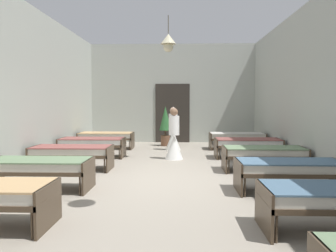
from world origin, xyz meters
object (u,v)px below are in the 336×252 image
Objects in this scene: bed_right_row_5 at (237,137)px; bed_right_row_2 at (290,168)px; bed_left_row_2 at (39,166)px; bed_left_row_4 at (92,143)px; nurse_near_aisle at (174,141)px; bed_right_row_3 at (264,153)px; potted_plant at (165,123)px; bed_left_row_5 at (106,136)px; nurse_mid_aisle at (173,135)px; bed_right_row_4 at (248,143)px; bed_left_row_3 at (72,152)px.

bed_right_row_2 is at bearing -90.00° from bed_right_row_5.
bed_left_row_4 is (0.00, 3.80, 0.00)m from bed_left_row_2.
nurse_near_aisle is at bearing 55.30° from bed_left_row_2.
bed_left_row_2 is 1.00× the size of bed_right_row_3.
bed_right_row_5 is 1.27× the size of potted_plant.
bed_left_row_4 is 1.90m from bed_left_row_5.
nurse_mid_aisle is at bearing -7.40° from bed_left_row_5.
bed_right_row_5 is (4.60, 1.90, 0.00)m from bed_left_row_4.
bed_right_row_3 and bed_right_row_4 have the same top height.
bed_right_row_2 is at bearing -91.98° from nurse_near_aisle.
bed_left_row_3 is 1.28× the size of nurse_mid_aisle.
bed_right_row_3 is 1.90m from bed_right_row_4.
nurse_mid_aisle reaches higher than bed_left_row_5.
potted_plant is (-0.32, 1.18, 0.34)m from nurse_mid_aisle.
bed_left_row_2 and bed_right_row_5 have the same top height.
bed_right_row_4 is 1.90m from bed_right_row_5.
nurse_mid_aisle is at bearing 112.41° from bed_right_row_2.
bed_right_row_2 and bed_left_row_5 have the same top height.
bed_left_row_5 is 2.40m from nurse_mid_aisle.
nurse_near_aisle is at bearing -6.44° from bed_left_row_4.
bed_left_row_4 is 4.60m from bed_right_row_4.
potted_plant is (2.06, 6.58, 0.44)m from bed_left_row_2.
bed_right_row_3 is 1.00× the size of bed_left_row_5.
nurse_near_aisle is (-2.16, -0.28, 0.09)m from bed_right_row_4.
bed_left_row_3 is 4.60m from bed_right_row_3.
bed_right_row_4 is (4.60, 3.80, 0.00)m from bed_left_row_2.
bed_left_row_5 is at bearing 90.00° from bed_left_row_3.
bed_left_row_2 is 1.00× the size of bed_left_row_3.
bed_left_row_3 is 1.00× the size of bed_left_row_4.
bed_right_row_4 is (0.00, 1.90, 0.00)m from bed_right_row_3.
bed_right_row_2 is 1.27× the size of potted_plant.
bed_right_row_2 is at bearing -19.44° from nurse_mid_aisle.
bed_left_row_2 is 4.29m from nurse_near_aisle.
nurse_mid_aisle is at bearing 66.24° from bed_left_row_2.
nurse_mid_aisle is (2.37, -0.31, 0.09)m from bed_left_row_5.
bed_right_row_2 is 5.96m from bed_left_row_4.
potted_plant is at bearing 66.25° from bed_left_row_3.
bed_left_row_4 and bed_left_row_5 have the same top height.
bed_right_row_3 and bed_left_row_4 have the same top height.
bed_right_row_5 is at bearing 51.11° from bed_left_row_2.
bed_left_row_3 is at bearing 157.54° from bed_right_row_2.
bed_right_row_3 is (0.00, 1.90, 0.00)m from bed_right_row_2.
bed_left_row_3 and bed_right_row_4 have the same top height.
bed_left_row_3 is at bearing -157.54° from bed_right_row_4.
bed_left_row_2 and bed_right_row_3 have the same top height.
bed_right_row_3 is at bearing -39.58° from bed_left_row_5.
bed_left_row_3 is 1.28× the size of nurse_near_aisle.
bed_right_row_3 is 4.14m from nurse_mid_aisle.
bed_left_row_5 is at bearing 140.42° from bed_right_row_3.
bed_right_row_2 is 1.00× the size of bed_right_row_3.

